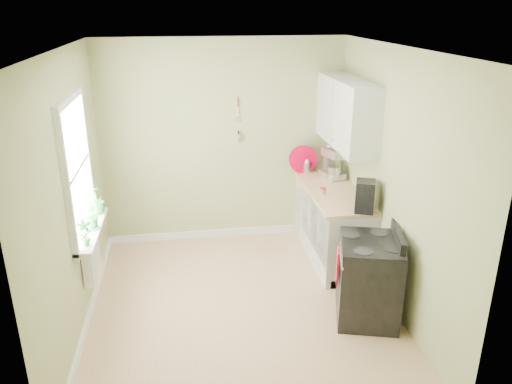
{
  "coord_description": "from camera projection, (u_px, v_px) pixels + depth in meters",
  "views": [
    {
      "loc": [
        -0.53,
        -4.58,
        3.07
      ],
      "look_at": [
        0.25,
        0.55,
        1.11
      ],
      "focal_mm": 35.0,
      "sensor_mm": 36.0,
      "label": 1
    }
  ],
  "objects": [
    {
      "name": "stand_mixer",
      "position": [
        332.0,
        164.0,
        6.55
      ],
      "size": [
        0.31,
        0.4,
        0.44
      ],
      "color": "#B2B2B7",
      "rests_on": "countertop"
    },
    {
      "name": "wall_utensils",
      "position": [
        238.0,
        127.0,
        6.52
      ],
      "size": [
        0.02,
        0.14,
        0.58
      ],
      "color": "#DFB788",
      "rests_on": "wall_back"
    },
    {
      "name": "wall_back",
      "position": [
        223.0,
        143.0,
        6.59
      ],
      "size": [
        3.2,
        0.02,
        2.7
      ],
      "primitive_type": "cube",
      "color": "tan",
      "rests_on": "floor"
    },
    {
      "name": "plant_a",
      "position": [
        84.0,
        233.0,
        4.73
      ],
      "size": [
        0.17,
        0.15,
        0.27
      ],
      "primitive_type": "imported",
      "rotation": [
        0.0,
        0.0,
        0.44
      ],
      "color": "#2C802D",
      "rests_on": "window_sill"
    },
    {
      "name": "floor",
      "position": [
        241.0,
        307.0,
        5.4
      ],
      "size": [
        3.2,
        3.6,
        0.02
      ],
      "primitive_type": "cube",
      "color": "tan",
      "rests_on": "ground"
    },
    {
      "name": "wall_right",
      "position": [
        394.0,
        182.0,
        5.14
      ],
      "size": [
        0.02,
        3.6,
        2.7
      ],
      "primitive_type": "cube",
      "color": "tan",
      "rests_on": "floor"
    },
    {
      "name": "jar",
      "position": [
        323.0,
        191.0,
        6.03
      ],
      "size": [
        0.07,
        0.07,
        0.08
      ],
      "color": "#B4A28D",
      "rests_on": "countertop"
    },
    {
      "name": "kettle",
      "position": [
        307.0,
        166.0,
        6.79
      ],
      "size": [
        0.19,
        0.11,
        0.19
      ],
      "color": "silver",
      "rests_on": "countertop"
    },
    {
      "name": "stove",
      "position": [
        369.0,
        279.0,
        5.09
      ],
      "size": [
        0.79,
        0.84,
        0.98
      ],
      "color": "black",
      "rests_on": "floor"
    },
    {
      "name": "coffee_maker",
      "position": [
        365.0,
        197.0,
        5.49
      ],
      "size": [
        0.27,
        0.28,
        0.36
      ],
      "color": "black",
      "rests_on": "countertop"
    },
    {
      "name": "countertop",
      "position": [
        334.0,
        191.0,
        6.19
      ],
      "size": [
        0.64,
        1.6,
        0.04
      ],
      "primitive_type": "cube",
      "color": "#DFB788",
      "rests_on": "base_cabinets"
    },
    {
      "name": "base_cabinets",
      "position": [
        332.0,
        225.0,
        6.35
      ],
      "size": [
        0.6,
        1.6,
        0.87
      ],
      "primitive_type": "cube",
      "color": "white",
      "rests_on": "floor"
    },
    {
      "name": "plant_c",
      "position": [
        97.0,
        200.0,
        5.47
      ],
      "size": [
        0.25,
        0.25,
        0.32
      ],
      "primitive_type": "imported",
      "rotation": [
        0.0,
        0.0,
        4.15
      ],
      "color": "#2C802D",
      "rests_on": "window_sill"
    },
    {
      "name": "upper_cabinets",
      "position": [
        346.0,
        113.0,
        5.96
      ],
      "size": [
        0.35,
        1.4,
        0.8
      ],
      "primitive_type": "cube",
      "color": "white",
      "rests_on": "wall_right"
    },
    {
      "name": "ceiling",
      "position": [
        238.0,
        47.0,
        4.44
      ],
      "size": [
        3.2,
        3.6,
        0.02
      ],
      "primitive_type": "cube",
      "color": "white",
      "rests_on": "wall_back"
    },
    {
      "name": "plant_b",
      "position": [
        91.0,
        215.0,
        5.13
      ],
      "size": [
        0.18,
        0.19,
        0.27
      ],
      "primitive_type": "imported",
      "rotation": [
        0.0,
        0.0,
        2.07
      ],
      "color": "#2C802D",
      "rests_on": "window_sill"
    },
    {
      "name": "red_tray",
      "position": [
        303.0,
        159.0,
        6.75
      ],
      "size": [
        0.38,
        0.09,
        0.38
      ],
      "primitive_type": "cylinder",
      "rotation": [
        1.45,
        0.0,
        -0.07
      ],
      "color": "#B00028",
      "rests_on": "countertop"
    },
    {
      "name": "wall_left",
      "position": [
        70.0,
        199.0,
        4.7
      ],
      "size": [
        0.02,
        3.6,
        2.7
      ],
      "primitive_type": "cube",
      "color": "tan",
      "rests_on": "floor"
    },
    {
      "name": "window_sill",
      "position": [
        92.0,
        230.0,
        5.15
      ],
      "size": [
        0.18,
        1.14,
        0.04
      ],
      "primitive_type": "cube",
      "color": "white",
      "rests_on": "wall_left"
    },
    {
      "name": "window",
      "position": [
        76.0,
        169.0,
        4.91
      ],
      "size": [
        0.06,
        1.14,
        1.44
      ],
      "color": "white",
      "rests_on": "wall_left"
    },
    {
      "name": "radiator",
      "position": [
        92.0,
        261.0,
        5.22
      ],
      "size": [
        0.12,
        0.5,
        0.35
      ],
      "primitive_type": "cube",
      "color": "white",
      "rests_on": "wall_left"
    }
  ]
}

